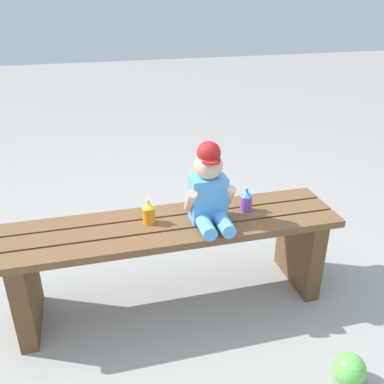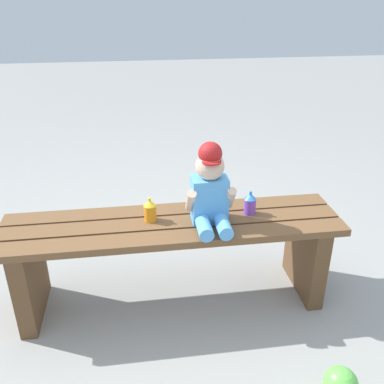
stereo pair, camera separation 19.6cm
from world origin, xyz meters
name	(u,v)px [view 1 (the left image)]	position (x,y,z in m)	size (l,w,h in m)	color
ground_plane	(173,300)	(0.00, 0.00, 0.00)	(16.00, 16.00, 0.00)	#999993
park_bench	(172,249)	(0.00, 0.00, 0.32)	(1.67, 0.39, 0.48)	brown
child_figure	(209,188)	(0.18, -0.03, 0.65)	(0.23, 0.27, 0.40)	#59A5E5
sippy_cup_left	(149,212)	(-0.11, 0.03, 0.53)	(0.06, 0.06, 0.12)	orange
sippy_cup_right	(246,200)	(0.39, 0.03, 0.53)	(0.06, 0.06, 0.12)	#8C4CCC
toy_ball	(349,369)	(0.61, -0.69, 0.07)	(0.14, 0.14, 0.14)	#66CC4C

